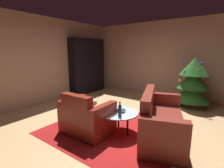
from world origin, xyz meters
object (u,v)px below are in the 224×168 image
bookshelf_unit (90,66)px  couch_red (160,122)px  armchair_red (86,118)px  coffee_table (119,114)px  book_stack_on_table (120,110)px  bottle_on_table (120,110)px  decorated_tree (193,82)px

bookshelf_unit → couch_red: 4.09m
armchair_red → coffee_table: (0.51, 0.40, 0.08)m
coffee_table → book_stack_on_table: book_stack_on_table is taller
coffee_table → bottle_on_table: bearing=-51.5°
coffee_table → bookshelf_unit: bearing=142.4°
armchair_red → bottle_on_table: 0.73m
armchair_red → coffee_table: 0.66m
book_stack_on_table → bottle_on_table: (0.12, -0.19, 0.09)m
decorated_tree → bookshelf_unit: bearing=-173.7°
armchair_red → decorated_tree: (1.40, 2.98, 0.44)m
bookshelf_unit → decorated_tree: size_ratio=1.44×
coffee_table → book_stack_on_table: bearing=55.2°
armchair_red → bottle_on_table: armchair_red is taller
bookshelf_unit → bottle_on_table: 3.80m
coffee_table → book_stack_on_table: (0.02, 0.02, 0.06)m
couch_red → book_stack_on_table: (-0.73, -0.28, 0.15)m
armchair_red → decorated_tree: bearing=64.8°
couch_red → bottle_on_table: bearing=-142.6°
armchair_red → decorated_tree: size_ratio=0.68×
book_stack_on_table → decorated_tree: decorated_tree is taller
armchair_red → bottle_on_table: bearing=20.0°
bookshelf_unit → armchair_red: size_ratio=2.12×
bookshelf_unit → book_stack_on_table: (2.83, -2.15, -0.59)m
bookshelf_unit → decorated_tree: (3.71, 0.41, -0.29)m
book_stack_on_table → coffee_table: bearing=-124.8°
bookshelf_unit → armchair_red: (2.30, -2.57, -0.73)m
bookshelf_unit → coffee_table: bearing=-37.6°
couch_red → bottle_on_table: (-0.61, -0.47, 0.23)m
bottle_on_table → decorated_tree: size_ratio=0.20×
bookshelf_unit → bottle_on_table: (2.95, -2.34, -0.50)m
coffee_table → couch_red: bearing=21.9°
coffee_table → bottle_on_table: (0.13, -0.17, 0.15)m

